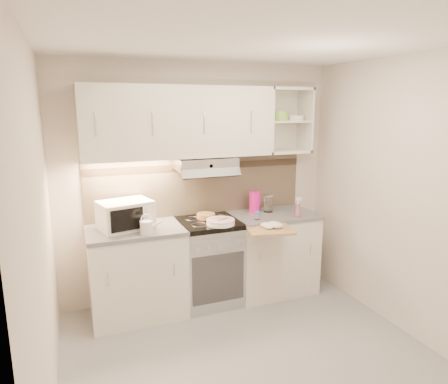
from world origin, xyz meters
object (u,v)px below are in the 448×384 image
object	(u,v)px
electric_range	(209,261)
microwave	(125,215)
cutting_board	(269,229)
watering_can	(147,227)
spray_bottle	(298,209)
glass_jar	(268,203)
pink_pitcher	(255,202)
plate_stack	(221,222)

from	to	relation	value
electric_range	microwave	size ratio (longest dim) A/B	1.65
electric_range	cutting_board	world-z (taller)	electric_range
watering_can	spray_bottle	xyz separation A→B (m)	(1.60, 0.01, 0.02)
glass_jar	pink_pitcher	bearing A→B (deg)	165.76
electric_range	glass_jar	size ratio (longest dim) A/B	4.62
pink_pitcher	microwave	bearing A→B (deg)	-169.22
pink_pitcher	glass_jar	size ratio (longest dim) A/B	1.21
electric_range	plate_stack	size ratio (longest dim) A/B	3.18
microwave	glass_jar	world-z (taller)	microwave
spray_bottle	plate_stack	bearing A→B (deg)	166.82
glass_jar	spray_bottle	xyz separation A→B (m)	(0.20, -0.29, -0.01)
watering_can	plate_stack	world-z (taller)	watering_can
pink_pitcher	glass_jar	bearing A→B (deg)	-7.10
plate_stack	cutting_board	world-z (taller)	plate_stack
cutting_board	spray_bottle	bearing A→B (deg)	36.91
spray_bottle	electric_range	bearing A→B (deg)	156.12
microwave	watering_can	xyz separation A→B (m)	(0.16, -0.25, -0.07)
plate_stack	glass_jar	world-z (taller)	glass_jar
plate_stack	cutting_board	distance (m)	0.49
pink_pitcher	cutting_board	size ratio (longest dim) A/B	0.55
electric_range	plate_stack	bearing A→B (deg)	-69.85
glass_jar	spray_bottle	world-z (taller)	spray_bottle
microwave	spray_bottle	distance (m)	1.78
microwave	plate_stack	bearing A→B (deg)	-26.90
plate_stack	watering_can	bearing A→B (deg)	-176.93
electric_range	pink_pitcher	xyz separation A→B (m)	(0.58, 0.12, 0.57)
pink_pitcher	spray_bottle	world-z (taller)	pink_pitcher
cutting_board	plate_stack	bearing A→B (deg)	162.60
watering_can	cutting_board	world-z (taller)	watering_can
glass_jar	electric_range	bearing A→B (deg)	-173.55
plate_stack	pink_pitcher	bearing A→B (deg)	30.12
microwave	cutting_board	distance (m)	1.40
cutting_board	microwave	bearing A→B (deg)	173.18
glass_jar	microwave	bearing A→B (deg)	-178.09
glass_jar	cutting_board	distance (m)	0.57
plate_stack	glass_jar	bearing A→B (deg)	21.50
watering_can	pink_pitcher	size ratio (longest dim) A/B	0.96
electric_range	watering_can	xyz separation A→B (m)	(-0.67, -0.22, 0.52)
microwave	cutting_board	bearing A→B (deg)	-32.45
microwave	pink_pitcher	size ratio (longest dim) A/B	2.32
cutting_board	electric_range	bearing A→B (deg)	151.45
microwave	spray_bottle	bearing A→B (deg)	-21.49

